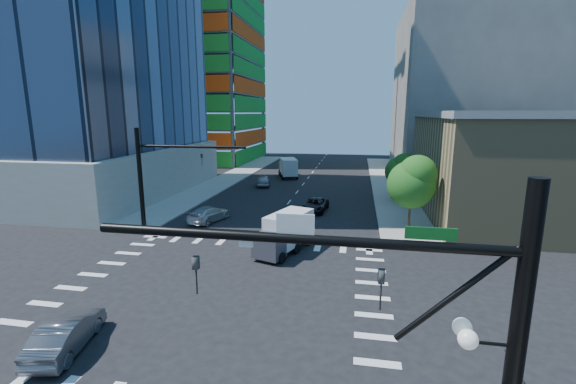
# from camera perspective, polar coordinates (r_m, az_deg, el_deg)

# --- Properties ---
(ground) EXTENTS (160.00, 160.00, 0.00)m
(ground) POSITION_cam_1_polar(r_m,az_deg,el_deg) (23.86, -10.39, -14.49)
(ground) COLOR black
(ground) RESTS_ON ground
(road_markings) EXTENTS (20.00, 20.00, 0.01)m
(road_markings) POSITION_cam_1_polar(r_m,az_deg,el_deg) (23.85, -10.39, -14.48)
(road_markings) COLOR silver
(road_markings) RESTS_ON ground
(sidewalk_ne) EXTENTS (5.00, 60.00, 0.15)m
(sidewalk_ne) POSITION_cam_1_polar(r_m,az_deg,el_deg) (61.02, 14.53, 1.50)
(sidewalk_ne) COLOR gray
(sidewalk_ne) RESTS_ON ground
(sidewalk_nw) EXTENTS (5.00, 60.00, 0.15)m
(sidewalk_nw) POSITION_cam_1_polar(r_m,az_deg,el_deg) (64.17, -8.34, 2.23)
(sidewalk_nw) COLOR gray
(sidewalk_nw) RESTS_ON ground
(construction_building) EXTENTS (25.16, 34.50, 70.60)m
(construction_building) POSITION_cam_1_polar(r_m,az_deg,el_deg) (90.29, -13.69, 20.37)
(construction_building) COLOR slate
(construction_building) RESTS_ON ground
(commercial_building) EXTENTS (20.50, 22.50, 10.60)m
(commercial_building) POSITION_cam_1_polar(r_m,az_deg,el_deg) (45.61, 32.37, 3.39)
(commercial_building) COLOR #948056
(commercial_building) RESTS_ON ground
(bg_building_ne) EXTENTS (24.00, 30.00, 28.00)m
(bg_building_ne) POSITION_cam_1_polar(r_m,az_deg,el_deg) (77.44, 25.33, 13.20)
(bg_building_ne) COLOR slate
(bg_building_ne) RESTS_ON ground
(signal_mast_se) EXTENTS (10.51, 2.48, 9.00)m
(signal_mast_se) POSITION_cam_1_polar(r_m,az_deg,el_deg) (10.41, 25.62, -21.00)
(signal_mast_se) COLOR black
(signal_mast_se) RESTS_ON sidewalk_se
(signal_mast_nw) EXTENTS (10.20, 0.40, 9.00)m
(signal_mast_nw) POSITION_cam_1_polar(r_m,az_deg,el_deg) (36.51, -19.12, 3.23)
(signal_mast_nw) COLOR black
(signal_mast_nw) RESTS_ON sidewalk_nw
(tree_south) EXTENTS (4.16, 4.16, 6.82)m
(tree_south) POSITION_cam_1_polar(r_m,az_deg,el_deg) (34.67, 18.07, 1.53)
(tree_south) COLOR #382316
(tree_south) RESTS_ON sidewalk_ne
(tree_north) EXTENTS (3.54, 3.52, 5.78)m
(tree_north) POSITION_cam_1_polar(r_m,az_deg,el_deg) (46.59, 16.48, 3.21)
(tree_north) COLOR #382316
(tree_north) RESTS_ON sidewalk_ne
(car_nb_far) EXTENTS (2.77, 5.20, 1.39)m
(car_nb_far) POSITION_cam_1_polar(r_m,az_deg,el_deg) (41.63, 4.06, -1.91)
(car_nb_far) COLOR black
(car_nb_far) RESTS_ON ground
(car_sb_near) EXTENTS (3.45, 5.47, 1.48)m
(car_sb_near) POSITION_cam_1_polar(r_m,az_deg,el_deg) (38.44, -11.62, -3.21)
(car_sb_near) COLOR silver
(car_sb_near) RESTS_ON ground
(car_sb_mid) EXTENTS (2.83, 4.96, 1.59)m
(car_sb_mid) POSITION_cam_1_polar(r_m,az_deg,el_deg) (56.02, -3.67, 1.71)
(car_sb_mid) COLOR #9C9EA3
(car_sb_mid) RESTS_ON ground
(car_sb_cross) EXTENTS (2.52, 4.80, 1.50)m
(car_sb_cross) POSITION_cam_1_polar(r_m,az_deg,el_deg) (20.81, -29.98, -17.75)
(car_sb_cross) COLOR #55555A
(car_sb_cross) RESTS_ON ground
(box_truck_near) EXTENTS (3.95, 5.91, 2.86)m
(box_truck_near) POSITION_cam_1_polar(r_m,az_deg,el_deg) (29.37, -0.69, -6.54)
(box_truck_near) COLOR black
(box_truck_near) RESTS_ON ground
(box_truck_far) EXTENTS (4.27, 6.54, 3.17)m
(box_truck_far) POSITION_cam_1_polar(r_m,az_deg,el_deg) (63.58, -0.02, 3.48)
(box_truck_far) COLOR black
(box_truck_far) RESTS_ON ground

